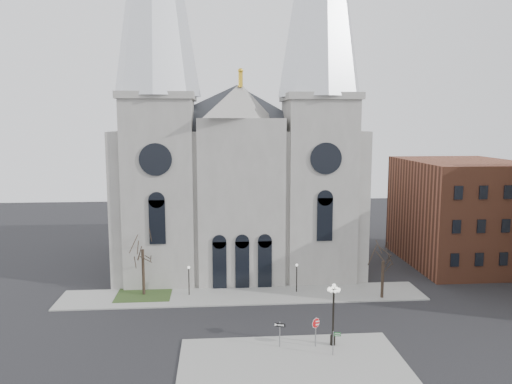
{
  "coord_description": "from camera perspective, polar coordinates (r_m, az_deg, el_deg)",
  "views": [
    {
      "loc": [
        -2.88,
        -41.95,
        19.04
      ],
      "look_at": [
        1.14,
        8.0,
        12.03
      ],
      "focal_mm": 35.0,
      "sensor_mm": 36.0,
      "label": 1
    }
  ],
  "objects": [
    {
      "name": "ped_lamp_left",
      "position": [
        56.08,
        -7.69,
        -9.44
      ],
      "size": [
        0.32,
        0.32,
        3.26
      ],
      "color": "black",
      "rests_on": "sidewalk_far"
    },
    {
      "name": "cathedral",
      "position": [
        64.87,
        -2.08,
        7.46
      ],
      "size": [
        33.0,
        26.66,
        54.0
      ],
      "color": "gray",
      "rests_on": "ground"
    },
    {
      "name": "ped_lamp_right",
      "position": [
        56.7,
        4.67,
        -9.2
      ],
      "size": [
        0.32,
        0.32,
        3.26
      ],
      "color": "black",
      "rests_on": "sidewalk_far"
    },
    {
      "name": "sidewalk_near",
      "position": [
        41.94,
        4.18,
        -18.94
      ],
      "size": [
        18.0,
        10.0,
        0.14
      ],
      "primitive_type": "cube",
      "color": "gray",
      "rests_on": "ground"
    },
    {
      "name": "globe_lamp",
      "position": [
        43.86,
        8.84,
        -12.81
      ],
      "size": [
        1.18,
        1.18,
        5.43
      ],
      "rotation": [
        0.0,
        0.0,
        0.01
      ],
      "color": "black",
      "rests_on": "sidewalk_near"
    },
    {
      "name": "sidewalk_far",
      "position": [
        56.32,
        -1.43,
        -11.72
      ],
      "size": [
        40.0,
        6.0,
        0.14
      ],
      "primitive_type": "cube",
      "color": "gray",
      "rests_on": "ground"
    },
    {
      "name": "street_name_sign",
      "position": [
        42.92,
        8.92,
        -16.47
      ],
      "size": [
        0.65,
        0.15,
        2.04
      ],
      "rotation": [
        0.0,
        0.0,
        -0.15
      ],
      "color": "slate",
      "rests_on": "sidewalk_near"
    },
    {
      "name": "ground",
      "position": [
        46.15,
        -0.64,
        -16.4
      ],
      "size": [
        160.0,
        160.0,
        0.0
      ],
      "primitive_type": "plane",
      "color": "black",
      "rests_on": "ground"
    },
    {
      "name": "bg_building_brick",
      "position": [
        72.9,
        22.3,
        -2.14
      ],
      "size": [
        14.0,
        18.0,
        14.0
      ],
      "primitive_type": "cube",
      "color": "brown",
      "rests_on": "ground"
    },
    {
      "name": "stop_sign",
      "position": [
        43.96,
        6.84,
        -14.96
      ],
      "size": [
        0.9,
        0.23,
        2.55
      ],
      "rotation": [
        0.0,
        0.0,
        0.23
      ],
      "color": "slate",
      "rests_on": "sidewalk_near"
    },
    {
      "name": "tree_right",
      "position": [
        55.92,
        14.34,
        -7.39
      ],
      "size": [
        3.2,
        3.2,
        6.0
      ],
      "color": "black",
      "rests_on": "ground"
    },
    {
      "name": "one_way_sign",
      "position": [
        43.8,
        2.74,
        -15.47
      ],
      "size": [
        0.92,
        0.36,
        2.2
      ],
      "rotation": [
        0.0,
        0.0,
        -0.34
      ],
      "color": "slate",
      "rests_on": "sidewalk_near"
    },
    {
      "name": "tree_left",
      "position": [
        56.19,
        -12.85,
        -6.09
      ],
      "size": [
        3.2,
        3.2,
        7.5
      ],
      "color": "black",
      "rests_on": "ground"
    },
    {
      "name": "grass_patch",
      "position": [
        57.75,
        -12.68,
        -11.39
      ],
      "size": [
        6.0,
        5.0,
        0.18
      ],
      "primitive_type": "cube",
      "color": "#27441D",
      "rests_on": "ground"
    }
  ]
}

